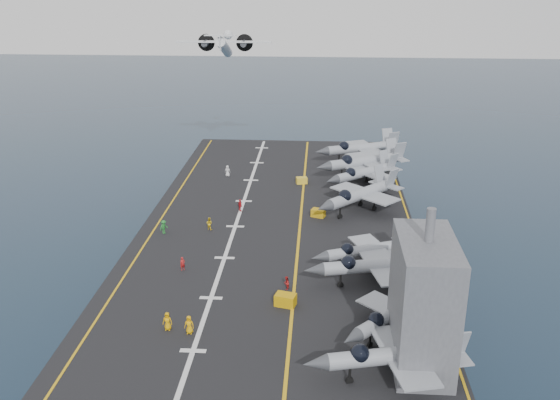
# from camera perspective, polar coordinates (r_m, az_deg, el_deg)

# --- Properties ---
(ground) EXTENTS (500.00, 500.00, 0.00)m
(ground) POSITION_cam_1_polar(r_m,az_deg,el_deg) (91.12, -0.17, -8.57)
(ground) COLOR #142135
(ground) RESTS_ON ground
(hull) EXTENTS (36.00, 90.00, 10.00)m
(hull) POSITION_cam_1_polar(r_m,az_deg,el_deg) (88.79, -0.17, -5.75)
(hull) COLOR #56595E
(hull) RESTS_ON ground
(flight_deck) EXTENTS (38.00, 92.00, 0.40)m
(flight_deck) POSITION_cam_1_polar(r_m,az_deg,el_deg) (86.60, -0.17, -2.67)
(flight_deck) COLOR black
(flight_deck) RESTS_ON hull
(foul_line) EXTENTS (0.35, 90.00, 0.02)m
(foul_line) POSITION_cam_1_polar(r_m,az_deg,el_deg) (86.38, 1.81, -2.58)
(foul_line) COLOR gold
(foul_line) RESTS_ON flight_deck
(landing_centerline) EXTENTS (0.50, 90.00, 0.02)m
(landing_centerline) POSITION_cam_1_polar(r_m,az_deg,el_deg) (87.10, -4.12, -2.42)
(landing_centerline) COLOR silver
(landing_centerline) RESTS_ON flight_deck
(deck_edge_port) EXTENTS (0.25, 90.00, 0.02)m
(deck_edge_port) POSITION_cam_1_polar(r_m,az_deg,el_deg) (89.22, -11.14, -2.20)
(deck_edge_port) COLOR gold
(deck_edge_port) RESTS_ON flight_deck
(deck_edge_stbd) EXTENTS (0.25, 90.00, 0.02)m
(deck_edge_stbd) POSITION_cam_1_polar(r_m,az_deg,el_deg) (87.32, 12.04, -2.79)
(deck_edge_stbd) COLOR gold
(deck_edge_stbd) RESTS_ON flight_deck
(island_superstructure) EXTENTS (5.00, 10.00, 15.00)m
(island_superstructure) POSITION_cam_1_polar(r_m,az_deg,el_deg) (56.85, 13.07, -7.82)
(island_superstructure) COLOR #56595E
(island_superstructure) RESTS_ON flight_deck
(fighter_jet_0) EXTENTS (16.22, 12.66, 5.00)m
(fighter_jet_0) POSITION_cam_1_polar(r_m,az_deg,el_deg) (56.59, 10.47, -13.67)
(fighter_jet_0) COLOR gray
(fighter_jet_0) RESTS_ON flight_deck
(fighter_jet_1) EXTENTS (15.32, 15.49, 4.54)m
(fighter_jet_1) POSITION_cam_1_polar(r_m,az_deg,el_deg) (62.98, 10.44, -10.07)
(fighter_jet_1) COLOR gray
(fighter_jet_1) RESTS_ON flight_deck
(fighter_jet_2) EXTENTS (16.45, 12.81, 5.08)m
(fighter_jet_2) POSITION_cam_1_polar(r_m,az_deg,el_deg) (71.42, 8.77, -5.82)
(fighter_jet_2) COLOR #969DA6
(fighter_jet_2) RESTS_ON flight_deck
(fighter_jet_3) EXTENTS (15.47, 13.13, 4.55)m
(fighter_jet_3) POSITION_cam_1_polar(r_m,az_deg,el_deg) (75.66, 8.16, -4.43)
(fighter_jet_3) COLOR gray
(fighter_jet_3) RESTS_ON flight_deck
(fighter_jet_5) EXTENTS (18.69, 18.91, 5.54)m
(fighter_jet_5) POSITION_cam_1_polar(r_m,az_deg,el_deg) (92.22, 7.40, 0.63)
(fighter_jet_5) COLOR #A2A9B2
(fighter_jet_5) RESTS_ON flight_deck
(fighter_jet_6) EXTENTS (17.05, 16.31, 4.95)m
(fighter_jet_6) POSITION_cam_1_polar(r_m,az_deg,el_deg) (102.99, 7.79, 2.58)
(fighter_jet_6) COLOR gray
(fighter_jet_6) RESTS_ON flight_deck
(fighter_jet_7) EXTENTS (19.69, 17.31, 5.73)m
(fighter_jet_7) POSITION_cam_1_polar(r_m,az_deg,el_deg) (107.76, 7.83, 3.62)
(fighter_jet_7) COLOR #90979F
(fighter_jet_7) RESTS_ON flight_deck
(fighter_jet_8) EXTENTS (18.72, 15.68, 5.54)m
(fighter_jet_8) POSITION_cam_1_polar(r_m,az_deg,el_deg) (115.98, 7.47, 4.81)
(fighter_jet_8) COLOR #8D969C
(fighter_jet_8) RESTS_ON flight_deck
(tow_cart_a) EXTENTS (2.45, 1.91, 1.30)m
(tow_cart_a) POSITION_cam_1_polar(r_m,az_deg,el_deg) (67.34, 0.50, -9.12)
(tow_cart_a) COLOR #C59107
(tow_cart_a) RESTS_ON flight_deck
(tow_cart_b) EXTENTS (2.21, 1.81, 1.14)m
(tow_cart_b) POSITION_cam_1_polar(r_m,az_deg,el_deg) (90.23, 3.52, -1.19)
(tow_cart_b) COLOR #C4930F
(tow_cart_b) RESTS_ON flight_deck
(tow_cart_c) EXTENTS (1.99, 1.52, 1.06)m
(tow_cart_c) POSITION_cam_1_polar(r_m,az_deg,el_deg) (103.90, 1.99, 1.80)
(tow_cart_c) COLOR gold
(tow_cart_c) RESTS_ON flight_deck
(crew_0) EXTENTS (1.16, 0.78, 1.93)m
(crew_0) POSITION_cam_1_polar(r_m,az_deg,el_deg) (64.07, -10.26, -10.85)
(crew_0) COLOR #D99A06
(crew_0) RESTS_ON flight_deck
(crew_1) EXTENTS (1.21, 1.10, 1.68)m
(crew_1) POSITION_cam_1_polar(r_m,az_deg,el_deg) (75.41, -8.89, -5.78)
(crew_1) COLOR #B21919
(crew_1) RESTS_ON flight_deck
(crew_2) EXTENTS (1.24, 1.02, 1.77)m
(crew_2) POSITION_cam_1_polar(r_m,az_deg,el_deg) (86.13, -6.49, -2.16)
(crew_2) COLOR yellow
(crew_2) RESTS_ON flight_deck
(crew_3) EXTENTS (1.31, 1.37, 1.91)m
(crew_3) POSITION_cam_1_polar(r_m,az_deg,el_deg) (85.81, -10.58, -2.43)
(crew_3) COLOR #1F7F2A
(crew_3) RESTS_ON flight_deck
(crew_4) EXTENTS (1.27, 1.36, 1.89)m
(crew_4) POSITION_cam_1_polar(r_m,az_deg,el_deg) (92.05, -3.67, -0.49)
(crew_4) COLOR red
(crew_4) RESTS_ON flight_deck
(crew_5) EXTENTS (1.18, 0.79, 1.95)m
(crew_5) POSITION_cam_1_polar(r_m,az_deg,el_deg) (107.64, -4.82, 2.67)
(crew_5) COLOR silver
(crew_5) RESTS_ON flight_deck
(crew_7) EXTENTS (0.87, 1.09, 1.58)m
(crew_7) POSITION_cam_1_polar(r_m,az_deg,el_deg) (70.33, 0.59, -7.60)
(crew_7) COLOR #B21919
(crew_7) RESTS_ON flight_deck
(transport_plane) EXTENTS (20.76, 14.47, 4.81)m
(transport_plane) POSITION_cam_1_polar(r_m,az_deg,el_deg) (137.86, -5.12, 13.73)
(transport_plane) COLOR silver
(crew_8) EXTENTS (1.16, 0.78, 1.93)m
(crew_8) POSITION_cam_1_polar(r_m,az_deg,el_deg) (63.16, -8.31, -11.22)
(crew_8) COLOR #D99A06
(crew_8) RESTS_ON flight_deck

